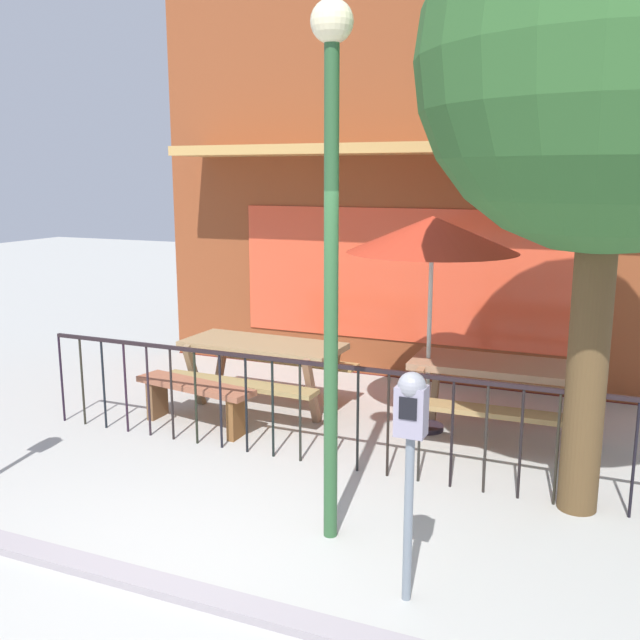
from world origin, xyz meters
The scene contains 11 objects.
ground centered at (0.00, 0.00, 0.00)m, with size 40.00×40.00×0.00m, color #A8A8A2.
pub_storefront centered at (0.00, 5.10, 2.72)m, with size 7.01×1.35×5.46m.
patio_fence_front centered at (0.00, 1.86, 0.66)m, with size 5.92×0.04×0.97m.
picnic_table_left centered at (-1.15, 3.07, 0.61)m, with size 1.84×1.41×0.79m.
picnic_table_right centered at (1.47, 3.22, 0.61)m, with size 1.83×1.40×0.79m.
patio_umbrella centered at (0.72, 3.13, 2.02)m, with size 1.70×1.70×2.21m.
patio_bench centered at (-1.54, 2.27, 0.35)m, with size 1.43×0.55×0.48m.
parking_meter_near centered at (1.38, 0.15, 1.14)m, with size 0.18×0.17×1.47m.
street_tree centered at (2.28, 1.86, 3.38)m, with size 2.76×2.76×4.79m.
street_lamp centered at (0.64, 0.70, 2.44)m, with size 0.28×0.28×3.70m.
curb_edge centered at (0.00, -0.37, 0.00)m, with size 9.82×0.20×0.11m, color gray.
Camera 1 is at (2.44, -3.72, 2.60)m, focal length 39.57 mm.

